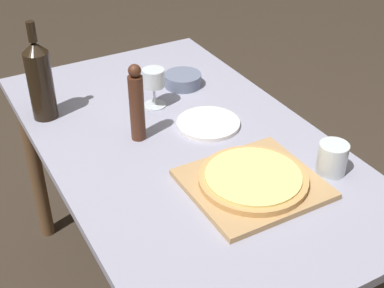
% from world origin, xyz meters
% --- Properties ---
extents(dining_table, '(0.84, 1.44, 0.77)m').
position_xyz_m(dining_table, '(0.00, 0.00, 0.67)').
color(dining_table, '#9393A8').
rests_on(dining_table, ground_plane).
extents(cutting_board, '(0.36, 0.33, 0.02)m').
position_xyz_m(cutting_board, '(0.06, -0.30, 0.78)').
color(cutting_board, tan).
rests_on(cutting_board, dining_table).
extents(pizza, '(0.31, 0.31, 0.02)m').
position_xyz_m(pizza, '(0.06, -0.30, 0.80)').
color(pizza, tan).
rests_on(pizza, cutting_board).
extents(wine_bottle, '(0.08, 0.08, 0.34)m').
position_xyz_m(wine_bottle, '(-0.34, 0.36, 0.91)').
color(wine_bottle, black).
rests_on(wine_bottle, dining_table).
extents(pepper_mill, '(0.05, 0.05, 0.26)m').
position_xyz_m(pepper_mill, '(-0.12, 0.08, 0.90)').
color(pepper_mill, '#4C2819').
rests_on(pepper_mill, dining_table).
extents(wine_glass, '(0.08, 0.08, 0.14)m').
position_xyz_m(wine_glass, '(0.02, 0.24, 0.87)').
color(wine_glass, silver).
rests_on(wine_glass, dining_table).
extents(small_bowl, '(0.14, 0.14, 0.05)m').
position_xyz_m(small_bowl, '(0.18, 0.33, 0.80)').
color(small_bowl, slate).
rests_on(small_bowl, dining_table).
extents(drinking_tumbler, '(0.09, 0.09, 0.10)m').
position_xyz_m(drinking_tumbler, '(0.29, -0.36, 0.82)').
color(drinking_tumbler, silver).
rests_on(drinking_tumbler, dining_table).
extents(dinner_plate, '(0.21, 0.21, 0.01)m').
position_xyz_m(dinner_plate, '(0.12, 0.04, 0.78)').
color(dinner_plate, white).
rests_on(dinner_plate, dining_table).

